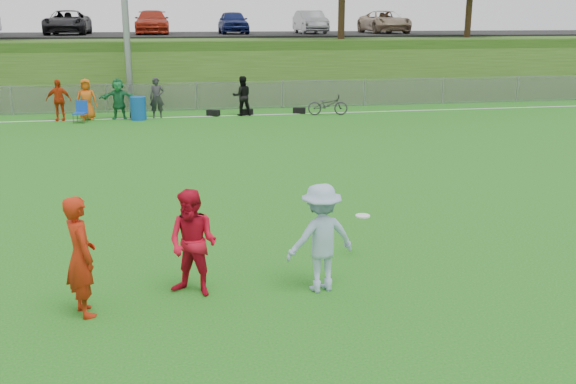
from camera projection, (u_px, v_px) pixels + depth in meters
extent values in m
plane|color=#145F14|center=(262.00, 278.00, 10.54)|extent=(120.00, 120.00, 0.00)
cube|color=white|center=(200.00, 116.00, 27.59)|extent=(60.00, 0.10, 0.01)
cube|color=gray|center=(197.00, 97.00, 29.33)|extent=(58.00, 0.02, 1.20)
cube|color=gray|center=(196.00, 83.00, 29.16)|extent=(58.00, 0.04, 0.04)
cube|color=#284814|center=(187.00, 61.00, 39.51)|extent=(120.00, 18.00, 3.00)
cube|color=black|center=(185.00, 35.00, 41.00)|extent=(120.00, 12.00, 0.10)
imported|color=black|center=(67.00, 22.00, 38.58)|extent=(2.39, 5.18, 1.44)
imported|color=#A02211|center=(152.00, 22.00, 39.48)|extent=(2.02, 4.96, 1.44)
imported|color=navy|center=(233.00, 22.00, 40.39)|extent=(1.70, 4.23, 1.44)
imported|color=gray|center=(310.00, 22.00, 41.29)|extent=(1.52, 4.37, 1.44)
imported|color=tan|center=(384.00, 22.00, 42.20)|extent=(2.39, 5.18, 1.44)
imported|color=#BE330D|center=(59.00, 100.00, 26.33)|extent=(1.01, 0.45, 1.69)
imported|color=#D35913|center=(86.00, 99.00, 26.53)|extent=(0.86, 0.59, 1.69)
imported|color=#1E733D|center=(119.00, 99.00, 26.76)|extent=(1.58, 0.54, 1.69)
imported|color=#29292C|center=(157.00, 98.00, 27.05)|extent=(0.62, 0.41, 1.69)
imported|color=black|center=(242.00, 96.00, 27.70)|extent=(0.84, 0.67, 1.69)
cube|color=black|center=(137.00, 115.00, 27.17)|extent=(0.55, 0.28, 0.26)
cube|color=black|center=(213.00, 113.00, 27.76)|extent=(0.60, 0.56, 0.26)
cube|color=black|center=(246.00, 112.00, 28.02)|extent=(0.59, 0.36, 0.26)
cube|color=black|center=(299.00, 111.00, 28.45)|extent=(0.61, 0.43, 0.26)
imported|color=#AA210B|center=(81.00, 256.00, 9.07)|extent=(0.65, 0.76, 1.77)
imported|color=red|center=(193.00, 243.00, 9.73)|extent=(1.02, 0.96, 1.67)
imported|color=#96AFD0|center=(321.00, 238.00, 9.90)|extent=(1.22, 0.85, 1.71)
cylinder|color=silver|center=(363.00, 216.00, 11.27)|extent=(0.26, 0.26, 0.02)
cylinder|color=#0E4799|center=(138.00, 108.00, 26.60)|extent=(0.79, 0.79, 0.96)
cube|color=#1043B7|center=(80.00, 113.00, 25.86)|extent=(0.59, 0.59, 0.05)
cube|color=#1043B7|center=(82.00, 106.00, 26.02)|extent=(0.48, 0.16, 0.49)
imported|color=#2A2A2D|center=(328.00, 105.00, 27.91)|extent=(1.81, 0.87, 0.91)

